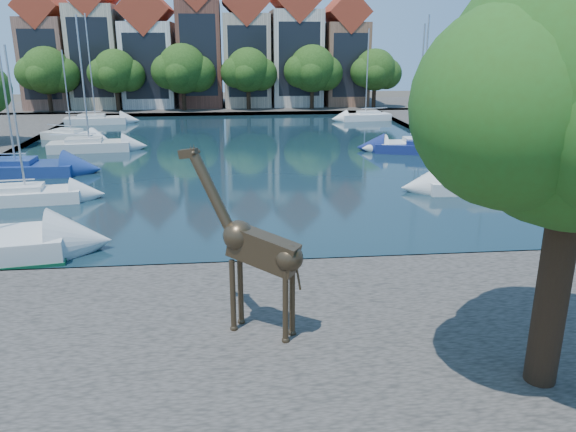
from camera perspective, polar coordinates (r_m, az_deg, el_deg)
name	(u,v)px	position (r m, az deg, el deg)	size (l,w,h in m)	color
ground	(243,272)	(22.77, -4.61, -5.72)	(160.00, 160.00, 0.00)	#38332B
water_basin	(236,155)	(45.80, -5.35, 6.23)	(38.00, 50.00, 0.08)	black
near_quay	(249,362)	(16.43, -4.02, -14.57)	(50.00, 14.00, 0.50)	#504B45
far_quay	(233,107)	(77.42, -5.65, 11.01)	(60.00, 16.00, 0.50)	#504B45
right_quay	(530,146)	(52.29, 23.40, 6.52)	(14.00, 52.00, 0.50)	#504B45
townhouse_west_end	(49,52)	(80.21, -23.08, 15.07)	(5.44, 9.18, 14.93)	#855A48
townhouse_west_mid	(97,45)	(78.71, -18.82, 16.14)	(5.94, 9.18, 16.79)	#BDAE91
townhouse_west_inner	(149,52)	(77.60, -13.89, 15.88)	(6.43, 9.18, 15.15)	silver
townhouse_center	(200,44)	(77.00, -8.94, 16.91)	(5.44, 9.18, 16.93)	brown
townhouse_east_inner	(246,49)	(76.95, -4.26, 16.59)	(5.94, 9.18, 15.79)	#C3A88B
townhouse_east_mid	(295,46)	(77.42, 0.76, 16.92)	(6.43, 9.18, 16.65)	beige
townhouse_east_end	(344,53)	(78.44, 5.67, 16.12)	(5.44, 9.18, 14.43)	#8B5C42
far_tree_far_west	(47,72)	(74.71, -23.25, 13.28)	(7.28, 5.60, 7.68)	#332114
far_tree_west	(116,73)	(72.81, -17.07, 13.75)	(6.76, 5.20, 7.36)	#332114
far_tree_mid_west	(183,70)	(71.73, -10.60, 14.33)	(7.80, 6.00, 8.00)	#332114
far_tree_mid_east	(249,71)	(71.56, -4.00, 14.44)	(7.02, 5.40, 7.52)	#332114
far_tree_east	(313,70)	(72.26, 2.57, 14.58)	(7.54, 5.80, 7.84)	#332114
far_tree_far_east	(376,71)	(73.85, 8.91, 14.33)	(6.76, 5.20, 7.36)	#332114
giraffe_statue	(254,248)	(16.34, -3.48, -3.22)	(3.50, 2.25, 5.47)	#3C2E1E
sailboat_left_a	(26,193)	(35.15, -25.08, 2.12)	(6.17, 2.77, 8.61)	silver
sailboat_left_b	(16,166)	(42.66, -25.92, 4.59)	(7.88, 2.78, 13.05)	navy
sailboat_left_c	(90,144)	(49.59, -19.51, 6.93)	(6.63, 2.86, 10.70)	beige
sailboat_left_d	(71,134)	(56.03, -21.15, 7.79)	(5.76, 3.92, 7.98)	silver
sailboat_left_e	(96,119)	(65.59, -18.96, 9.34)	(6.66, 2.96, 11.44)	silver
sailboat_right_a	(484,182)	(36.31, 19.33, 3.30)	(7.26, 2.82, 11.09)	silver
sailboat_right_b	(420,146)	(47.32, 13.26, 6.95)	(7.55, 4.49, 10.66)	navy
sailboat_right_c	(417,144)	(48.10, 12.94, 7.18)	(6.46, 2.26, 10.03)	silver
sailboat_right_d	(365,115)	(65.54, 7.87, 10.10)	(5.84, 2.70, 9.98)	silver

